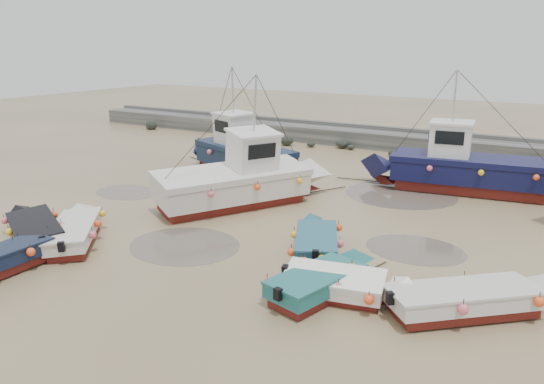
{
  "coord_description": "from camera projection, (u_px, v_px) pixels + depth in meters",
  "views": [
    {
      "loc": [
        10.36,
        -15.3,
        7.59
      ],
      "look_at": [
        -0.89,
        3.4,
        1.4
      ],
      "focal_mm": 35.0,
      "sensor_mm": 36.0,
      "label": 1
    }
  ],
  "objects": [
    {
      "name": "ground",
      "position": [
        245.0,
        252.0,
        19.82
      ],
      "size": [
        120.0,
        120.0,
        0.0
      ],
      "primitive_type": "plane",
      "color": "tan",
      "rests_on": "ground"
    },
    {
      "name": "seawall",
      "position": [
        417.0,
        143.0,
        37.76
      ],
      "size": [
        60.0,
        4.92,
        1.5
      ],
      "color": "slate",
      "rests_on": "ground"
    },
    {
      "name": "puddle_a",
      "position": [
        185.0,
        245.0,
        20.53
      ],
      "size": [
        4.43,
        4.43,
        0.01
      ],
      "primitive_type": "cylinder",
      "color": "#5E5349",
      "rests_on": "ground"
    },
    {
      "name": "puddle_b",
      "position": [
        415.0,
        249.0,
        20.11
      ],
      "size": [
        3.8,
        3.8,
        0.01
      ],
      "primitive_type": "cylinder",
      "color": "#5E5349",
      "rests_on": "ground"
    },
    {
      "name": "puddle_c",
      "position": [
        126.0,
        192.0,
        27.77
      ],
      "size": [
        3.58,
        3.58,
        0.01
      ],
      "primitive_type": "cylinder",
      "color": "#5E5349",
      "rests_on": "ground"
    },
    {
      "name": "puddle_d",
      "position": [
        401.0,
        194.0,
        27.45
      ],
      "size": [
        5.72,
        5.72,
        0.01
      ],
      "primitive_type": "cylinder",
      "color": "#5E5349",
      "rests_on": "ground"
    },
    {
      "name": "dinghy_0",
      "position": [
        77.0,
        228.0,
        20.85
      ],
      "size": [
        4.7,
        5.39,
        1.43
      ],
      "rotation": [
        0.0,
        0.0,
        0.7
      ],
      "color": "maroon",
      "rests_on": "ground"
    },
    {
      "name": "dinghy_1",
      "position": [
        9.0,
        255.0,
        18.2
      ],
      "size": [
        2.06,
        5.78,
        1.43
      ],
      "rotation": [
        0.0,
        0.0,
        -0.01
      ],
      "color": "maroon",
      "rests_on": "ground"
    },
    {
      "name": "dinghy_2",
      "position": [
        324.0,
        278.0,
        16.41
      ],
      "size": [
        2.57,
        5.46,
        1.43
      ],
      "rotation": [
        0.0,
        0.0,
        -0.25
      ],
      "color": "maroon",
      "rests_on": "ground"
    },
    {
      "name": "dinghy_3",
      "position": [
        476.0,
        297.0,
        15.22
      ],
      "size": [
        5.58,
        5.1,
        1.43
      ],
      "rotation": [
        0.0,
        0.0,
        -0.85
      ],
      "color": "maroon",
      "rests_on": "ground"
    },
    {
      "name": "dinghy_4",
      "position": [
        34.0,
        226.0,
        21.11
      ],
      "size": [
        5.96,
        3.65,
        1.43
      ],
      "rotation": [
        0.0,
        0.0,
        1.09
      ],
      "color": "maroon",
      "rests_on": "ground"
    },
    {
      "name": "dinghy_5",
      "position": [
        346.0,
        282.0,
        16.07
      ],
      "size": [
        5.21,
        2.15,
        1.43
      ],
      "rotation": [
        0.0,
        0.0,
        -1.36
      ],
      "color": "maroon",
      "rests_on": "ground"
    },
    {
      "name": "dinghy_6",
      "position": [
        317.0,
        238.0,
        19.74
      ],
      "size": [
        3.05,
        5.3,
        1.43
      ],
      "rotation": [
        0.0,
        0.0,
        0.44
      ],
      "color": "maroon",
      "rests_on": "ground"
    },
    {
      "name": "cabin_boat_0",
      "position": [
        239.0,
        152.0,
        31.14
      ],
      "size": [
        9.9,
        5.37,
        6.22
      ],
      "rotation": [
        0.0,
        0.0,
        1.19
      ],
      "color": "maroon",
      "rests_on": "ground"
    },
    {
      "name": "cabin_boat_1",
      "position": [
        243.0,
        178.0,
        25.29
      ],
      "size": [
        6.31,
        9.8,
        6.22
      ],
      "rotation": [
        0.0,
        0.0,
        -0.5
      ],
      "color": "maroon",
      "rests_on": "ground"
    },
    {
      "name": "cabin_boat_2",
      "position": [
        457.0,
        166.0,
        27.8
      ],
      "size": [
        11.09,
        4.09,
        6.22
      ],
      "rotation": [
        0.0,
        0.0,
        1.72
      ],
      "color": "maroon",
      "rests_on": "ground"
    },
    {
      "name": "person",
      "position": [
        281.0,
        195.0,
        27.24
      ],
      "size": [
        0.66,
        0.51,
        1.6
      ],
      "primitive_type": "imported",
      "rotation": [
        0.0,
        0.0,
        3.39
      ],
      "color": "#171837",
      "rests_on": "ground"
    }
  ]
}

